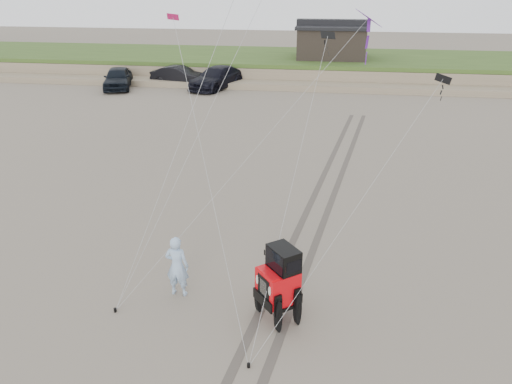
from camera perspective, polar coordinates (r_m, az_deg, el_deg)
ground at (r=13.86m, az=-2.31°, el=-14.87°), size 160.00×160.00×0.00m
dune_ridge at (r=48.85m, az=6.04°, el=14.12°), size 160.00×14.25×1.73m
cabin at (r=47.98m, az=8.62°, el=16.74°), size 6.40×5.40×3.35m
truck_a at (r=43.88m, az=-15.50°, el=12.45°), size 3.37×5.50×1.75m
truck_b at (r=44.22m, az=-8.75°, el=12.99°), size 5.10×2.60×1.60m
truck_c at (r=42.59m, az=-4.53°, el=12.88°), size 4.40×6.47×1.74m
jeep at (r=13.60m, az=2.51°, el=-11.27°), size 4.79×4.41×1.70m
man at (r=14.64m, az=-9.00°, el=-8.37°), size 0.71×0.49×1.89m
stake_main at (r=14.78m, az=-15.80°, el=-12.85°), size 0.08×0.08×0.12m
stake_aux at (r=12.59m, az=-0.85°, el=-19.20°), size 0.08×0.08×0.12m
tire_tracks at (r=20.55m, az=7.31°, el=-1.48°), size 5.22×29.74×0.01m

